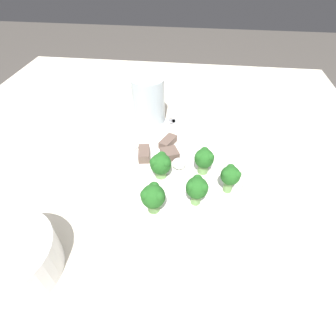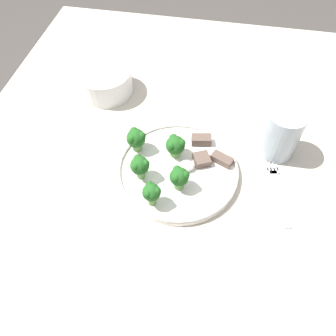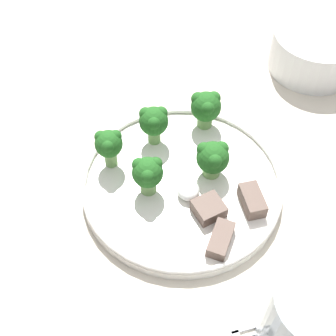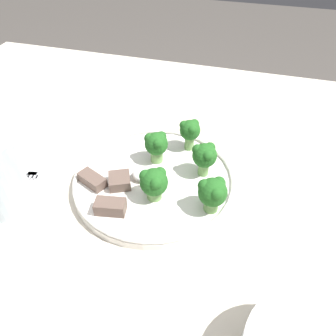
% 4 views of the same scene
% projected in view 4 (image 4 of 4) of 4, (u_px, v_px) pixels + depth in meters
% --- Properties ---
extents(table, '(1.07, 1.04, 0.78)m').
position_uv_depth(table, '(112.00, 257.00, 0.54)').
color(table, beige).
rests_on(table, ground_plane).
extents(dinner_plate, '(0.25, 0.25, 0.02)m').
position_uv_depth(dinner_plate, '(154.00, 180.00, 0.51)').
color(dinner_plate, white).
rests_on(dinner_plate, table).
extents(fork, '(0.06, 0.18, 0.00)m').
position_uv_depth(fork, '(41.00, 159.00, 0.56)').
color(fork, silver).
rests_on(fork, table).
extents(broccoli_floret_near_rim_left, '(0.04, 0.04, 0.05)m').
position_uv_depth(broccoli_floret_near_rim_left, '(156.00, 144.00, 0.52)').
color(broccoli_floret_near_rim_left, '#709E56').
rests_on(broccoli_floret_near_rim_left, dinner_plate).
extents(broccoli_floret_center_left, '(0.04, 0.04, 0.05)m').
position_uv_depth(broccoli_floret_center_left, '(213.00, 192.00, 0.44)').
color(broccoli_floret_center_left, '#709E56').
rests_on(broccoli_floret_center_left, dinner_plate).
extents(broccoli_floret_back_left, '(0.04, 0.04, 0.05)m').
position_uv_depth(broccoli_floret_back_left, '(154.00, 182.00, 0.46)').
color(broccoli_floret_back_left, '#709E56').
rests_on(broccoli_floret_back_left, dinner_plate).
extents(broccoli_floret_front_left, '(0.04, 0.03, 0.06)m').
position_uv_depth(broccoli_floret_front_left, '(190.00, 131.00, 0.54)').
color(broccoli_floret_front_left, '#709E56').
rests_on(broccoli_floret_front_left, dinner_plate).
extents(broccoli_floret_center_back, '(0.04, 0.04, 0.06)m').
position_uv_depth(broccoli_floret_center_back, '(205.00, 156.00, 0.49)').
color(broccoli_floret_center_back, '#709E56').
rests_on(broccoli_floret_center_back, dinner_plate).
extents(meat_slice_front_slice, '(0.05, 0.03, 0.02)m').
position_uv_depth(meat_slice_front_slice, '(111.00, 206.00, 0.45)').
color(meat_slice_front_slice, brown).
rests_on(meat_slice_front_slice, dinner_plate).
extents(meat_slice_middle_slice, '(0.04, 0.04, 0.02)m').
position_uv_depth(meat_slice_middle_slice, '(120.00, 181.00, 0.49)').
color(meat_slice_middle_slice, brown).
rests_on(meat_slice_middle_slice, dinner_plate).
extents(meat_slice_rear_slice, '(0.05, 0.04, 0.02)m').
position_uv_depth(meat_slice_rear_slice, '(92.00, 180.00, 0.49)').
color(meat_slice_rear_slice, brown).
rests_on(meat_slice_rear_slice, dinner_plate).
extents(sauce_dollop, '(0.03, 0.03, 0.02)m').
position_uv_depth(sauce_dollop, '(142.00, 175.00, 0.50)').
color(sauce_dollop, white).
rests_on(sauce_dollop, dinner_plate).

